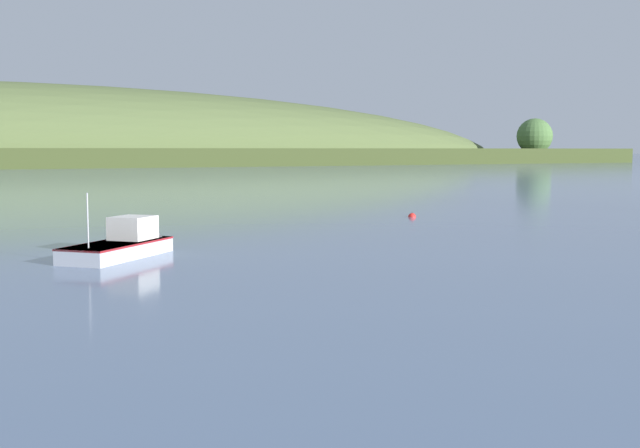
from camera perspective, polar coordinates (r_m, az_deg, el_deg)
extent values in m
sphere|color=#476B38|center=(288.98, 15.20, 6.13)|extent=(12.40, 12.40, 12.40)
cube|color=#ADB2BC|center=(34.97, -14.39, -2.19)|extent=(5.72, 5.44, 1.11)
cone|color=#ADB2BC|center=(37.37, -12.00, -1.66)|extent=(1.97, 2.05, 1.96)
cube|color=maroon|center=(34.91, -14.41, -1.35)|extent=(5.74, 5.47, 0.08)
cube|color=silver|center=(35.91, -13.32, -0.26)|extent=(2.37, 2.35, 1.02)
cube|color=#192833|center=(36.60, -12.64, 0.09)|extent=(0.97, 1.07, 0.57)
cylinder|color=#B2B2B7|center=(33.12, -16.38, 0.25)|extent=(0.06, 0.06, 2.22)
sphere|color=red|center=(54.79, 6.65, 0.51)|extent=(0.54, 0.54, 0.54)
cylinder|color=black|center=(54.76, 6.65, 0.83)|extent=(0.04, 0.04, 0.08)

